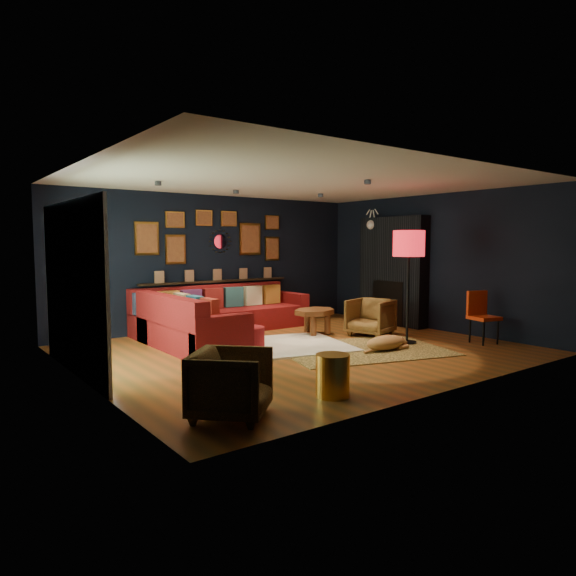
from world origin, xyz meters
TOP-DOWN VIEW (x-y plane):
  - floor at (0.00, 0.00)m, footprint 6.50×6.50m
  - room_walls at (0.00, 0.00)m, footprint 6.50×6.50m
  - sectional at (-0.61, 1.81)m, footprint 3.41×2.69m
  - ledge at (0.00, 2.68)m, footprint 3.20×0.12m
  - gallery_wall at (-0.01, 2.72)m, footprint 3.15×0.04m
  - sunburst_mirror at (0.10, 2.72)m, footprint 0.47×0.16m
  - fireplace at (3.09, 0.90)m, footprint 0.31×1.60m
  - deer_head at (3.14, 1.40)m, footprint 0.50×0.28m
  - sliding_door at (-3.22, 0.60)m, footprint 0.06×2.80m
  - ceiling_spots at (-0.00, 0.80)m, footprint 3.30×2.50m
  - shag_rug at (-0.27, 0.43)m, footprint 2.76×2.30m
  - leopard_rug at (0.75, -0.59)m, footprint 2.92×2.43m
  - coffee_table at (1.00, 0.87)m, footprint 1.04×0.90m
  - pouf at (-0.72, 0.43)m, footprint 0.52×0.52m
  - armchair_left at (-2.48, -2.05)m, footprint 0.96×0.96m
  - armchair_right at (1.78, 0.24)m, footprint 0.84×0.87m
  - gold_stool at (-1.25, -2.13)m, footprint 0.37×0.37m
  - orange_chair at (2.77, -1.34)m, footprint 0.49×0.49m
  - floor_lamp at (1.71, -0.67)m, footprint 0.51×0.51m
  - dog at (1.00, -0.84)m, footprint 1.03×0.54m

SIDE VIEW (x-z plane):
  - floor at x=0.00m, z-range 0.00..0.00m
  - leopard_rug at x=0.75m, z-range 0.00..0.01m
  - shag_rug at x=-0.27m, z-range 0.00..0.03m
  - dog at x=1.00m, z-range 0.01..0.33m
  - pouf at x=-0.72m, z-range 0.03..0.38m
  - gold_stool at x=-1.25m, z-range 0.00..0.47m
  - sectional at x=-0.61m, z-range -0.11..0.75m
  - armchair_left at x=-2.48m, z-range 0.00..0.72m
  - armchair_right at x=1.78m, z-range 0.00..0.73m
  - coffee_table at x=1.00m, z-range 0.16..0.61m
  - orange_chair at x=2.77m, z-range 0.08..0.95m
  - ledge at x=0.00m, z-range 0.90..0.94m
  - fireplace at x=3.09m, z-range -0.08..2.12m
  - sliding_door at x=-3.22m, z-range 0.00..2.20m
  - floor_lamp at x=1.71m, z-range 0.65..2.53m
  - room_walls at x=0.00m, z-range -1.66..4.84m
  - sunburst_mirror at x=0.10m, z-range 1.46..1.93m
  - gallery_wall at x=-0.01m, z-range 1.30..2.32m
  - deer_head at x=3.14m, z-range 1.83..2.28m
  - ceiling_spots at x=0.00m, z-range 2.53..2.59m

